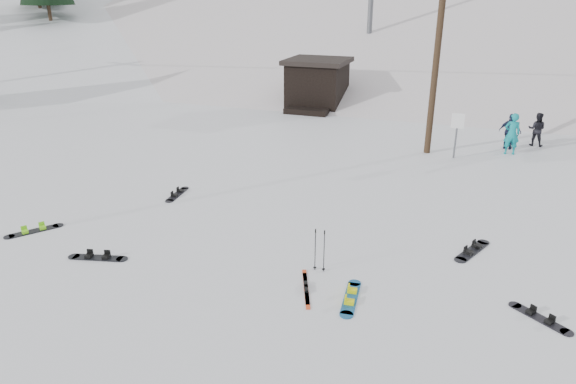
% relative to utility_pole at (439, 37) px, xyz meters
% --- Properties ---
extents(ground, '(200.00, 200.00, 0.00)m').
position_rel_utility_pole_xyz_m(ground, '(-2.00, -14.00, -4.68)').
color(ground, white).
rests_on(ground, ground).
extents(ski_slope, '(60.00, 85.24, 65.97)m').
position_rel_utility_pole_xyz_m(ski_slope, '(-2.00, 41.00, -16.68)').
color(ski_slope, silver).
rests_on(ski_slope, ground).
extents(ridge_left, '(47.54, 95.03, 58.38)m').
position_rel_utility_pole_xyz_m(ridge_left, '(-38.00, 34.00, -15.68)').
color(ridge_left, white).
rests_on(ridge_left, ground).
extents(treeline_left, '(20.00, 64.00, 10.00)m').
position_rel_utility_pole_xyz_m(treeline_left, '(-36.00, 26.00, -4.68)').
color(treeline_left, black).
rests_on(treeline_left, ground).
extents(treeline_crest, '(50.00, 6.00, 10.00)m').
position_rel_utility_pole_xyz_m(treeline_crest, '(-2.00, 72.00, -4.68)').
color(treeline_crest, black).
rests_on(treeline_crest, ski_slope).
extents(utility_pole, '(2.00, 0.26, 9.00)m').
position_rel_utility_pole_xyz_m(utility_pole, '(0.00, 0.00, 0.00)').
color(utility_pole, '#3A2819').
rests_on(utility_pole, ground).
extents(trail_sign, '(0.50, 0.09, 1.85)m').
position_rel_utility_pole_xyz_m(trail_sign, '(1.10, -0.42, -3.41)').
color(trail_sign, '#595B60').
rests_on(trail_sign, ground).
extents(lift_hut, '(3.40, 4.10, 2.75)m').
position_rel_utility_pole_xyz_m(lift_hut, '(-7.00, 6.94, -3.32)').
color(lift_hut, black).
rests_on(lift_hut, ground).
extents(hero_snowboard, '(0.42, 1.58, 0.11)m').
position_rel_utility_pole_xyz_m(hero_snowboard, '(-0.39, -11.82, -4.65)').
color(hero_snowboard, '#165993').
rests_on(hero_snowboard, ground).
extents(hero_skis, '(0.70, 1.58, 0.09)m').
position_rel_utility_pole_xyz_m(hero_skis, '(-1.45, -11.78, -4.66)').
color(hero_skis, red).
rests_on(hero_skis, ground).
extents(ski_poles, '(0.30, 0.08, 1.10)m').
position_rel_utility_pole_xyz_m(ski_poles, '(-1.41, -10.88, -4.12)').
color(ski_poles, black).
rests_on(ski_poles, ground).
extents(board_scatter_a, '(1.53, 0.61, 0.11)m').
position_rel_utility_pole_xyz_m(board_scatter_a, '(-6.89, -12.25, -4.65)').
color(board_scatter_a, black).
rests_on(board_scatter_a, ground).
extents(board_scatter_b, '(0.39, 1.45, 0.10)m').
position_rel_utility_pole_xyz_m(board_scatter_b, '(-7.31, -7.77, -4.65)').
color(board_scatter_b, black).
rests_on(board_scatter_b, ground).
extents(board_scatter_c, '(1.02, 1.35, 0.11)m').
position_rel_utility_pole_xyz_m(board_scatter_c, '(-9.63, -11.60, -4.65)').
color(board_scatter_c, black).
rests_on(board_scatter_c, ground).
extents(board_scatter_d, '(1.20, 0.94, 0.10)m').
position_rel_utility_pole_xyz_m(board_scatter_d, '(3.48, -11.19, -4.66)').
color(board_scatter_d, black).
rests_on(board_scatter_d, ground).
extents(board_scatter_f, '(0.85, 1.54, 0.12)m').
position_rel_utility_pole_xyz_m(board_scatter_f, '(2.07, -8.56, -4.65)').
color(board_scatter_f, black).
rests_on(board_scatter_f, ground).
extents(skier_teal, '(0.68, 0.50, 1.73)m').
position_rel_utility_pole_xyz_m(skier_teal, '(3.23, 0.97, -3.82)').
color(skier_teal, '#0E878D').
rests_on(skier_teal, ground).
extents(skier_dark, '(0.79, 0.66, 1.46)m').
position_rel_utility_pole_xyz_m(skier_dark, '(4.31, 2.70, -3.95)').
color(skier_dark, black).
rests_on(skier_dark, ground).
extents(skier_navy, '(0.96, 0.58, 1.53)m').
position_rel_utility_pole_xyz_m(skier_navy, '(3.19, 1.73, -3.92)').
color(skier_navy, '#18203E').
rests_on(skier_navy, ground).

